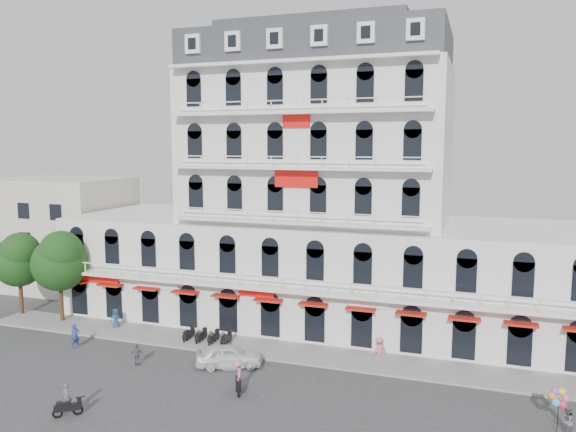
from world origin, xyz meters
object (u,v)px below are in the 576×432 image
(parked_car, at_px, (229,356))
(balloon_vendor, at_px, (564,413))
(rider_center, at_px, (238,376))
(rider_west, at_px, (67,402))

(parked_car, bearing_deg, balloon_vendor, -121.18)
(balloon_vendor, bearing_deg, parked_car, 172.56)
(parked_car, xyz_separation_m, balloon_vendor, (21.04, -2.75, 0.47))
(parked_car, height_order, rider_center, rider_center)
(rider_west, bearing_deg, parked_car, 20.11)
(rider_west, relative_size, rider_center, 0.92)
(rider_center, bearing_deg, rider_west, -78.38)
(rider_west, xyz_separation_m, balloon_vendor, (26.75, 6.99, 0.41))
(parked_car, distance_m, rider_west, 11.29)
(parked_car, bearing_deg, rider_west, 125.88)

